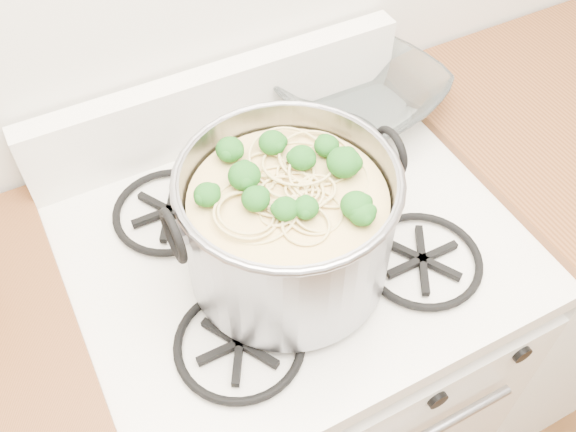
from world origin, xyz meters
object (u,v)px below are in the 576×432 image
Objects in this scene: spatula at (287,201)px; glass_bowl at (359,101)px; gas_range at (292,363)px; stock_pot at (288,226)px.

glass_bowl is (0.25, 0.17, 0.00)m from spatula.
gas_range is 0.60m from stock_pot.
gas_range is 7.30× the size of glass_bowl.
glass_bowl is (0.27, 0.23, 0.50)m from gas_range.
stock_pot is (-0.04, -0.06, 0.59)m from gas_range.
glass_bowl is (0.31, 0.29, -0.09)m from stock_pot.
gas_range is 2.98× the size of spatula.
glass_bowl reaches higher than spatula.
spatula is 0.30m from glass_bowl.
gas_range is at bearing -78.78° from spatula.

